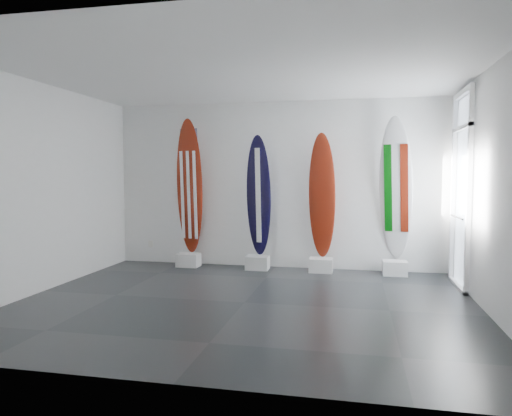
% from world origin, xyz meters
% --- Properties ---
extents(floor, '(6.00, 6.00, 0.00)m').
position_xyz_m(floor, '(0.00, 0.00, 0.00)').
color(floor, black).
rests_on(floor, ground).
extents(ceiling, '(6.00, 6.00, 0.00)m').
position_xyz_m(ceiling, '(0.00, 0.00, 3.00)').
color(ceiling, white).
rests_on(ceiling, wall_back).
extents(wall_back, '(6.00, 0.00, 6.00)m').
position_xyz_m(wall_back, '(0.00, 2.50, 1.50)').
color(wall_back, white).
rests_on(wall_back, ground).
extents(wall_front, '(6.00, 0.00, 6.00)m').
position_xyz_m(wall_front, '(0.00, -2.50, 1.50)').
color(wall_front, white).
rests_on(wall_front, ground).
extents(wall_left, '(0.00, 5.00, 5.00)m').
position_xyz_m(wall_left, '(-3.00, 0.00, 1.50)').
color(wall_left, white).
rests_on(wall_left, ground).
extents(wall_right, '(0.00, 5.00, 5.00)m').
position_xyz_m(wall_right, '(3.00, 0.00, 1.50)').
color(wall_right, white).
rests_on(wall_right, ground).
extents(display_block_usa, '(0.40, 0.30, 0.24)m').
position_xyz_m(display_block_usa, '(-1.57, 2.18, 0.12)').
color(display_block_usa, silver).
rests_on(display_block_usa, floor).
extents(surfboard_usa, '(0.59, 0.31, 2.47)m').
position_xyz_m(surfboard_usa, '(-1.57, 2.28, 1.47)').
color(surfboard_usa, maroon).
rests_on(surfboard_usa, display_block_usa).
extents(display_block_navy, '(0.40, 0.30, 0.24)m').
position_xyz_m(display_block_navy, '(-0.28, 2.18, 0.12)').
color(display_block_navy, silver).
rests_on(display_block_navy, floor).
extents(surfboard_navy, '(0.52, 0.31, 2.15)m').
position_xyz_m(surfboard_navy, '(-0.28, 2.28, 1.31)').
color(surfboard_navy, black).
rests_on(surfboard_navy, display_block_navy).
extents(display_block_swiss, '(0.40, 0.30, 0.24)m').
position_xyz_m(display_block_swiss, '(0.85, 2.18, 0.12)').
color(display_block_swiss, silver).
rests_on(display_block_swiss, floor).
extents(surfboard_swiss, '(0.52, 0.32, 2.17)m').
position_xyz_m(surfboard_swiss, '(0.85, 2.28, 1.32)').
color(surfboard_swiss, maroon).
rests_on(surfboard_swiss, display_block_swiss).
extents(display_block_italy, '(0.40, 0.30, 0.24)m').
position_xyz_m(display_block_italy, '(2.08, 2.18, 0.12)').
color(display_block_italy, silver).
rests_on(display_block_italy, floor).
extents(surfboard_italy, '(0.66, 0.62, 2.42)m').
position_xyz_m(surfboard_italy, '(2.08, 2.28, 1.44)').
color(surfboard_italy, white).
rests_on(surfboard_italy, display_block_italy).
extents(wall_outlet, '(0.09, 0.02, 0.13)m').
position_xyz_m(wall_outlet, '(-2.45, 2.48, 0.35)').
color(wall_outlet, silver).
rests_on(wall_outlet, wall_back).
extents(glass_door, '(0.12, 1.16, 2.85)m').
position_xyz_m(glass_door, '(2.97, 1.55, 1.43)').
color(glass_door, white).
rests_on(glass_door, floor).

